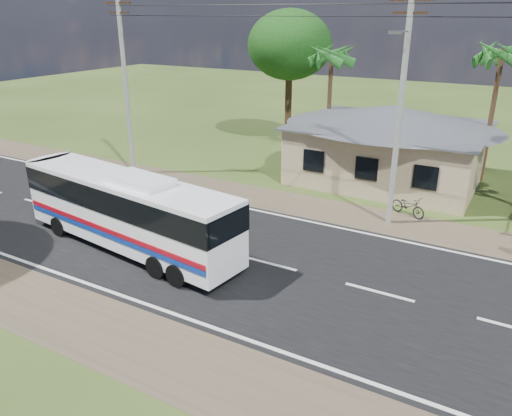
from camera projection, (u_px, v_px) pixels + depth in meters
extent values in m
plane|color=#2E4217|center=(268.00, 264.00, 19.84)|extent=(120.00, 120.00, 0.00)
cube|color=black|center=(268.00, 263.00, 19.84)|extent=(120.00, 10.00, 0.02)
cube|color=brown|center=(329.00, 211.00, 25.10)|extent=(120.00, 3.00, 0.01)
cube|color=brown|center=(163.00, 354.00, 14.58)|extent=(120.00, 3.00, 0.01)
cube|color=silver|center=(315.00, 223.00, 23.64)|extent=(120.00, 0.15, 0.01)
cube|color=silver|center=(199.00, 323.00, 16.03)|extent=(120.00, 0.15, 0.01)
cube|color=silver|center=(268.00, 263.00, 19.83)|extent=(120.00, 0.15, 0.01)
cube|color=tan|center=(388.00, 153.00, 29.32)|extent=(10.00, 8.00, 3.20)
cube|color=#4C4F54|center=(391.00, 125.00, 28.71)|extent=(10.60, 8.60, 0.10)
pyramid|color=#4C4F54|center=(393.00, 105.00, 28.29)|extent=(12.40, 10.00, 1.20)
cube|color=black|center=(314.00, 161.00, 27.40)|extent=(1.20, 0.08, 1.20)
cube|color=black|center=(367.00, 169.00, 26.03)|extent=(1.20, 0.08, 1.20)
cube|color=black|center=(425.00, 178.00, 24.65)|extent=(1.20, 0.08, 1.20)
cylinder|color=#9E9E99|center=(125.00, 82.00, 29.05)|extent=(0.26, 0.26, 11.00)
cube|color=#331D12|center=(118.00, 3.00, 27.47)|extent=(1.80, 0.12, 0.12)
cube|color=#331D12|center=(119.00, 13.00, 27.66)|extent=(1.40, 0.10, 0.10)
cylinder|color=#9E9E99|center=(400.00, 106.00, 21.71)|extent=(0.26, 0.26, 11.00)
cube|color=#331D12|center=(410.00, 13.00, 20.32)|extent=(1.40, 0.10, 0.10)
cylinder|color=gray|center=(402.00, 32.00, 19.76)|extent=(0.08, 2.00, 0.08)
cube|color=gray|center=(395.00, 33.00, 18.95)|extent=(0.50, 0.18, 0.12)
cylinder|color=black|center=(242.00, 6.00, 23.88)|extent=(16.00, 0.02, 0.02)
cylinder|color=#47301E|center=(491.00, 118.00, 28.26)|extent=(0.28, 0.28, 7.50)
cylinder|color=#47301E|center=(329.00, 105.00, 33.34)|extent=(0.28, 0.28, 7.00)
cylinder|color=#47301E|center=(288.00, 104.00, 36.99)|extent=(0.50, 0.50, 5.95)
ellipsoid|color=#103A0F|center=(290.00, 45.00, 35.46)|extent=(6.00, 6.00, 4.92)
cube|color=white|center=(128.00, 210.00, 20.44)|extent=(10.98, 3.62, 2.70)
cube|color=black|center=(126.00, 195.00, 20.20)|extent=(11.03, 3.68, 0.99)
cube|color=black|center=(52.00, 177.00, 23.33)|extent=(0.37, 2.06, 1.62)
cube|color=maroon|center=(106.00, 230.00, 19.78)|extent=(10.52, 1.40, 0.20)
cube|color=navy|center=(107.00, 235.00, 19.86)|extent=(10.52, 1.40, 0.20)
cube|color=white|center=(140.00, 180.00, 19.40)|extent=(2.86, 1.77, 0.27)
cylinder|color=black|center=(60.00, 226.00, 22.16)|extent=(0.93, 0.43, 0.90)
cylinder|color=black|center=(98.00, 212.00, 23.70)|extent=(0.93, 0.43, 0.90)
cylinder|color=black|center=(157.00, 267.00, 18.64)|extent=(0.93, 0.43, 0.90)
cylinder|color=black|center=(195.00, 247.00, 20.18)|extent=(0.93, 0.43, 0.90)
cylinder|color=black|center=(177.00, 275.00, 18.04)|extent=(0.93, 0.43, 0.90)
cylinder|color=black|center=(215.00, 255.00, 19.58)|extent=(0.93, 0.43, 0.90)
imported|color=black|center=(408.00, 206.00, 24.37)|extent=(2.01, 1.36, 1.00)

